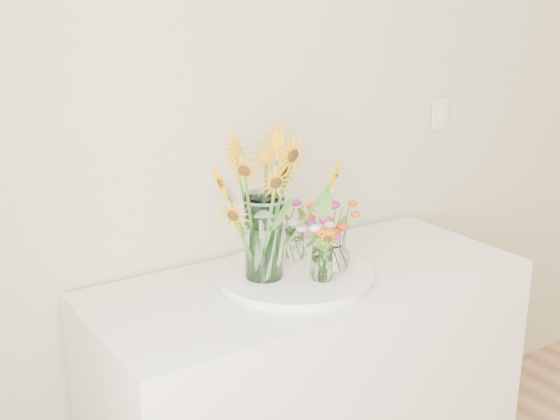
% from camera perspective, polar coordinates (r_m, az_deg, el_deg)
% --- Properties ---
extents(counter, '(1.40, 0.60, 0.90)m').
position_cam_1_polar(counter, '(2.43, 2.36, -15.29)').
color(counter, white).
rests_on(counter, ground_plane).
extents(tray, '(0.46, 0.46, 0.02)m').
position_cam_1_polar(tray, '(2.18, 1.15, -5.50)').
color(tray, white).
rests_on(tray, counter).
extents(mason_jar, '(0.13, 0.13, 0.27)m').
position_cam_1_polar(mason_jar, '(2.09, -1.32, -2.19)').
color(mason_jar, '#C0EFEF').
rests_on(mason_jar, tray).
extents(sunflower_bouquet, '(0.78, 0.78, 0.47)m').
position_cam_1_polar(sunflower_bouquet, '(2.06, -1.34, 0.53)').
color(sunflower_bouquet, '#F2A005').
rests_on(sunflower_bouquet, tray).
extents(small_vase_a, '(0.07, 0.07, 0.11)m').
position_cam_1_polar(small_vase_a, '(2.11, 3.46, -4.42)').
color(small_vase_a, white).
rests_on(small_vase_a, tray).
extents(wildflower_posy_a, '(0.19, 0.19, 0.20)m').
position_cam_1_polar(wildflower_posy_a, '(2.09, 3.48, -3.27)').
color(wildflower_posy_a, '#C74C11').
rests_on(wildflower_posy_a, tray).
extents(small_vase_b, '(0.10, 0.10, 0.14)m').
position_cam_1_polar(small_vase_b, '(2.18, 4.55, -3.22)').
color(small_vase_b, white).
rests_on(small_vase_b, tray).
extents(wildflower_posy_b, '(0.19, 0.19, 0.23)m').
position_cam_1_polar(wildflower_posy_b, '(2.17, 4.57, -2.10)').
color(wildflower_posy_b, '#C74C11').
rests_on(wildflower_posy_b, tray).
extents(small_vase_c, '(0.06, 0.06, 0.10)m').
position_cam_1_polar(small_vase_c, '(2.28, 1.21, -2.72)').
color(small_vase_c, white).
rests_on(small_vase_c, tray).
extents(wildflower_posy_c, '(0.20, 0.20, 0.19)m').
position_cam_1_polar(wildflower_posy_c, '(2.27, 1.22, -1.65)').
color(wildflower_posy_c, '#C74C11').
rests_on(wildflower_posy_c, tray).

